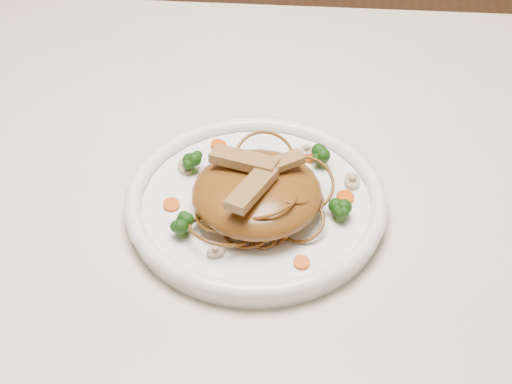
{
  "coord_description": "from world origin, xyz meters",
  "views": [
    {
      "loc": [
        0.09,
        -0.74,
        1.36
      ],
      "look_at": [
        0.03,
        -0.09,
        0.78
      ],
      "focal_mm": 53.63,
      "sensor_mm": 36.0,
      "label": 1
    }
  ],
  "objects": [
    {
      "name": "chicken_c",
      "position": [
        0.03,
        -0.14,
        0.82
      ],
      "size": [
        0.05,
        0.08,
        0.01
      ],
      "primitive_type": "cube",
      "rotation": [
        0.0,
        0.0,
        4.25
      ],
      "color": "#A5824D",
      "rests_on": "noodle_mound"
    },
    {
      "name": "chicken_a",
      "position": [
        0.06,
        -0.09,
        0.82
      ],
      "size": [
        0.06,
        0.05,
        0.01
      ],
      "primitive_type": "cube",
      "rotation": [
        0.0,
        0.0,
        0.53
      ],
      "color": "#A5824D",
      "rests_on": "noodle_mound"
    },
    {
      "name": "chicken_b",
      "position": [
        0.02,
        -0.09,
        0.82
      ],
      "size": [
        0.08,
        0.05,
        0.01
      ],
      "primitive_type": "cube",
      "rotation": [
        0.0,
        0.0,
        2.82
      ],
      "color": "#A5824D",
      "rests_on": "noodle_mound"
    },
    {
      "name": "mushroom_3",
      "position": [
        0.09,
        -0.0,
        0.77
      ],
      "size": [
        0.03,
        0.03,
        0.01
      ],
      "primitive_type": "cylinder",
      "rotation": [
        0.0,
        0.0,
        2.09
      ],
      "color": "#CBB198",
      "rests_on": "plate"
    },
    {
      "name": "broccoli_2",
      "position": [
        -0.04,
        -0.15,
        0.78
      ],
      "size": [
        0.03,
        0.03,
        0.03
      ],
      "primitive_type": null,
      "rotation": [
        0.0,
        0.0,
        0.28
      ],
      "color": "#16410D",
      "rests_on": "plate"
    },
    {
      "name": "carrot_0",
      "position": [
        0.09,
        -0.01,
        0.77
      ],
      "size": [
        0.02,
        0.02,
        0.0
      ],
      "primitive_type": "cylinder",
      "rotation": [
        0.0,
        0.0,
        0.17
      ],
      "color": "#ED5308",
      "rests_on": "plate"
    },
    {
      "name": "carrot_3",
      "position": [
        -0.02,
        0.0,
        0.77
      ],
      "size": [
        0.03,
        0.03,
        0.0
      ],
      "primitive_type": "cylinder",
      "rotation": [
        0.0,
        0.0,
        -0.38
      ],
      "color": "#ED5308",
      "rests_on": "plate"
    },
    {
      "name": "mushroom_2",
      "position": [
        -0.05,
        -0.04,
        0.77
      ],
      "size": [
        0.03,
        0.03,
        0.01
      ],
      "primitive_type": "cylinder",
      "rotation": [
        0.0,
        0.0,
        -1.09
      ],
      "color": "#CBB198",
      "rests_on": "plate"
    },
    {
      "name": "carrot_2",
      "position": [
        0.14,
        -0.08,
        0.77
      ],
      "size": [
        0.03,
        0.03,
        0.0
      ],
      "primitive_type": "cylinder",
      "rotation": [
        0.0,
        0.0,
        0.28
      ],
      "color": "#ED5308",
      "rests_on": "plate"
    },
    {
      "name": "table",
      "position": [
        0.0,
        0.0,
        0.65
      ],
      "size": [
        1.2,
        0.8,
        0.75
      ],
      "color": "beige",
      "rests_on": "ground"
    },
    {
      "name": "broccoli_1",
      "position": [
        -0.05,
        -0.05,
        0.78
      ],
      "size": [
        0.03,
        0.03,
        0.03
      ],
      "primitive_type": null,
      "rotation": [
        0.0,
        0.0,
        -0.26
      ],
      "color": "#16410D",
      "rests_on": "plate"
    },
    {
      "name": "noodle_mound",
      "position": [
        0.04,
        -0.11,
        0.79
      ],
      "size": [
        0.16,
        0.16,
        0.05
      ],
      "primitive_type": "ellipsoid",
      "rotation": [
        0.0,
        0.0,
        0.1
      ],
      "color": "brown",
      "rests_on": "plate"
    },
    {
      "name": "plate",
      "position": [
        0.03,
        -0.09,
        0.76
      ],
      "size": [
        0.39,
        0.39,
        0.02
      ],
      "primitive_type": "cylinder",
      "rotation": [
        0.0,
        0.0,
        -0.39
      ],
      "color": "white",
      "rests_on": "table"
    },
    {
      "name": "broccoli_0",
      "position": [
        0.11,
        -0.02,
        0.78
      ],
      "size": [
        0.03,
        0.03,
        0.03
      ],
      "primitive_type": null,
      "rotation": [
        0.0,
        0.0,
        -0.12
      ],
      "color": "#16410D",
      "rests_on": "plate"
    },
    {
      "name": "mushroom_0",
      "position": [
        -0.0,
        -0.18,
        0.77
      ],
      "size": [
        0.03,
        0.03,
        0.01
      ],
      "primitive_type": "cylinder",
      "rotation": [
        0.0,
        0.0,
        0.56
      ],
      "color": "#CBB198",
      "rests_on": "plate"
    },
    {
      "name": "mushroom_1",
      "position": [
        0.14,
        -0.05,
        0.77
      ],
      "size": [
        0.03,
        0.03,
        0.01
      ],
      "primitive_type": "cylinder",
      "rotation": [
        0.0,
        0.0,
        1.49
      ],
      "color": "#CBB198",
      "rests_on": "plate"
    },
    {
      "name": "broccoli_3",
      "position": [
        0.13,
        -0.12,
        0.78
      ],
      "size": [
        0.03,
        0.03,
        0.03
      ],
      "primitive_type": null,
      "rotation": [
        0.0,
        0.0,
        0.18
      ],
      "color": "#16410D",
      "rests_on": "plate"
    },
    {
      "name": "carrot_4",
      "position": [
        0.09,
        -0.19,
        0.77
      ],
      "size": [
        0.02,
        0.02,
        0.0
      ],
      "primitive_type": "cylinder",
      "rotation": [
        0.0,
        0.0,
        -0.35
      ],
      "color": "#ED5308",
      "rests_on": "plate"
    },
    {
      "name": "carrot_1",
      "position": [
        -0.06,
        -0.11,
        0.77
      ],
      "size": [
        0.02,
        0.02,
        0.0
      ],
      "primitive_type": "cylinder",
      "rotation": [
        0.0,
        0.0,
        0.18
      ],
      "color": "#ED5308",
      "rests_on": "plate"
    }
  ]
}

